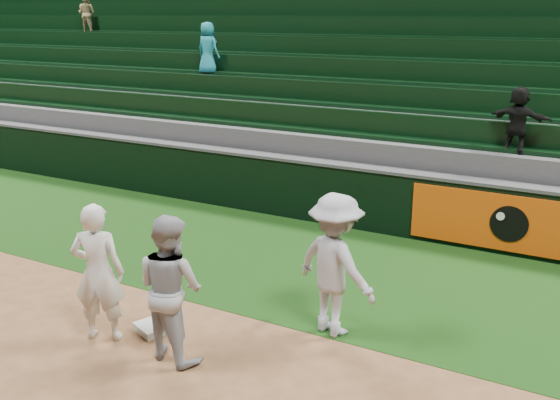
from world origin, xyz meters
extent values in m
plane|color=brown|center=(0.00, 0.00, 0.00)|extent=(70.00, 70.00, 0.00)
cube|color=black|center=(0.00, 3.00, 0.00)|extent=(36.00, 4.20, 0.01)
cube|color=silver|center=(-0.24, -0.01, 0.05)|extent=(0.56, 0.56, 0.10)
imported|color=silver|center=(-0.70, -0.48, 0.92)|extent=(0.79, 0.68, 1.83)
imported|color=#9B9EA5|center=(0.38, -0.39, 0.91)|extent=(0.99, 0.83, 1.82)
imported|color=#A7AAB5|center=(1.87, 1.10, 0.96)|extent=(1.39, 1.07, 1.90)
cube|color=black|center=(0.00, 5.20, 0.60)|extent=(36.00, 0.35, 1.20)
cube|color=#D84C0A|center=(3.00, 5.01, 0.60)|extent=(2.60, 0.05, 1.00)
cylinder|color=black|center=(3.40, 4.98, 0.60)|extent=(0.64, 0.02, 0.64)
cylinder|color=white|center=(3.25, 4.96, 0.72)|extent=(0.14, 0.02, 0.14)
cube|color=#424244|center=(0.00, 5.20, 1.22)|extent=(36.00, 0.40, 0.06)
cube|color=#3E3D40|center=(0.00, 5.92, 0.82)|extent=(36.00, 0.85, 1.65)
cube|color=black|center=(0.00, 6.18, 1.90)|extent=(36.00, 0.14, 0.50)
cube|color=black|center=(0.00, 6.01, 1.69)|extent=(36.00, 0.45, 0.08)
cube|color=#3E3D40|center=(0.00, 6.78, 1.05)|extent=(36.00, 0.85, 2.10)
cube|color=black|center=(0.00, 7.03, 2.35)|extent=(36.00, 0.14, 0.50)
cube|color=black|center=(0.00, 6.86, 2.14)|extent=(36.00, 0.45, 0.08)
cube|color=#3E3D40|center=(0.00, 7.62, 1.27)|extent=(36.00, 0.85, 2.55)
cube|color=black|center=(0.00, 7.88, 2.80)|extent=(36.00, 0.14, 0.50)
cube|color=black|center=(0.00, 7.71, 2.59)|extent=(36.00, 0.45, 0.08)
cube|color=#3E3D40|center=(0.00, 8.47, 1.50)|extent=(36.00, 0.85, 3.00)
cube|color=black|center=(0.00, 8.73, 3.25)|extent=(36.00, 0.14, 0.50)
cube|color=black|center=(0.00, 8.56, 3.04)|extent=(36.00, 0.45, 0.08)
cube|color=#3E3D40|center=(0.00, 9.32, 1.73)|extent=(36.00, 0.85, 3.45)
cube|color=black|center=(0.00, 9.58, 3.70)|extent=(36.00, 0.14, 0.50)
cube|color=black|center=(0.00, 9.41, 3.49)|extent=(36.00, 0.45, 0.08)
cube|color=#3E3D40|center=(0.00, 10.18, 1.95)|extent=(36.00, 0.85, 3.90)
cube|color=black|center=(0.00, 10.43, 4.15)|extent=(36.00, 0.14, 0.50)
cube|color=black|center=(0.00, 10.26, 3.94)|extent=(36.00, 0.45, 0.08)
cube|color=#3E3D40|center=(0.00, 11.02, 2.17)|extent=(36.00, 0.85, 4.35)
cube|color=black|center=(0.00, 11.11, 4.39)|extent=(36.00, 0.45, 0.08)
imported|color=teal|center=(-4.59, 7.58, 3.20)|extent=(0.67, 0.48, 1.30)
imported|color=black|center=(3.24, 5.88, 2.25)|extent=(1.16, 0.66, 1.19)
imported|color=#8E7F53|center=(-10.41, 9.28, 4.04)|extent=(0.66, 0.56, 1.19)
camera|label=1|loc=(4.82, -5.75, 4.06)|focal=40.00mm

